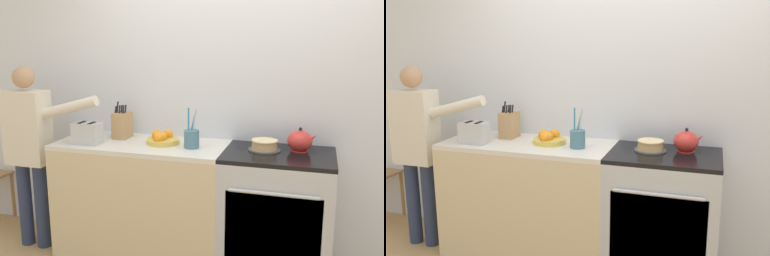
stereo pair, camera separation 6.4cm
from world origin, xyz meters
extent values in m
cube|color=silver|center=(0.00, 0.61, 1.30)|extent=(8.00, 0.04, 2.60)
cube|color=beige|center=(-0.73, 0.30, 0.44)|extent=(1.33, 0.59, 0.89)
cube|color=silver|center=(-0.73, 0.30, 0.90)|extent=(1.33, 0.59, 0.03)
cube|color=#B7BABF|center=(0.33, 0.30, 0.45)|extent=(0.79, 0.59, 0.89)
cube|color=black|center=(0.33, 0.01, 0.47)|extent=(0.64, 0.01, 0.49)
cylinder|color=#B7BABF|center=(0.33, -0.02, 0.73)|extent=(0.59, 0.02, 0.02)
cube|color=black|center=(0.33, 0.30, 0.91)|extent=(0.79, 0.59, 0.03)
cylinder|color=#4C4C51|center=(0.22, 0.34, 0.93)|extent=(0.23, 0.23, 0.01)
cylinder|color=tan|center=(0.22, 0.34, 0.95)|extent=(0.19, 0.19, 0.03)
cylinder|color=tan|center=(0.22, 0.34, 0.98)|extent=(0.18, 0.18, 0.03)
cylinder|color=beige|center=(0.22, 0.34, 1.00)|extent=(0.19, 0.19, 0.01)
cylinder|color=red|center=(0.47, 0.40, 0.93)|extent=(0.12, 0.12, 0.01)
ellipsoid|color=red|center=(0.47, 0.40, 1.00)|extent=(0.18, 0.18, 0.15)
cone|color=red|center=(0.55, 0.40, 1.02)|extent=(0.09, 0.04, 0.08)
sphere|color=black|center=(0.47, 0.40, 1.08)|extent=(0.02, 0.02, 0.02)
cube|color=tan|center=(-0.94, 0.41, 1.03)|extent=(0.11, 0.17, 0.21)
cylinder|color=black|center=(-0.97, 0.38, 1.16)|extent=(0.01, 0.03, 0.06)
cylinder|color=black|center=(-0.94, 0.37, 1.16)|extent=(0.01, 0.03, 0.07)
cylinder|color=black|center=(-0.91, 0.37, 1.16)|extent=(0.01, 0.03, 0.07)
cylinder|color=black|center=(-0.97, 0.41, 1.17)|extent=(0.01, 0.04, 0.09)
cylinder|color=black|center=(-0.94, 0.41, 1.16)|extent=(0.01, 0.03, 0.06)
cylinder|color=black|center=(-0.91, 0.41, 1.16)|extent=(0.01, 0.03, 0.06)
cylinder|color=#477084|center=(-0.31, 0.26, 0.99)|extent=(0.11, 0.11, 0.13)
cylinder|color=teal|center=(-0.33, 0.26, 1.09)|extent=(0.02, 0.03, 0.25)
cylinder|color=teal|center=(-0.31, 0.29, 1.08)|extent=(0.06, 0.01, 0.22)
cylinder|color=#B7BABF|center=(-0.29, 0.28, 1.09)|extent=(0.05, 0.03, 0.25)
cylinder|color=gold|center=(-0.56, 0.33, 0.94)|extent=(0.26, 0.26, 0.04)
sphere|color=orange|center=(-0.56, 0.30, 0.98)|extent=(0.08, 0.08, 0.08)
sphere|color=orange|center=(-0.54, 0.40, 0.98)|extent=(0.08, 0.08, 0.08)
sphere|color=orange|center=(-0.57, 0.27, 0.98)|extent=(0.08, 0.08, 0.08)
sphere|color=orange|center=(-0.61, 0.35, 0.98)|extent=(0.08, 0.08, 0.08)
sphere|color=orange|center=(-0.55, 0.32, 0.98)|extent=(0.07, 0.07, 0.07)
cube|color=#B7BABF|center=(-1.11, 0.16, 1.00)|extent=(0.21, 0.14, 0.16)
cube|color=black|center=(-1.16, 0.16, 1.09)|extent=(0.03, 0.09, 0.00)
cube|color=black|center=(-1.07, 0.16, 1.09)|extent=(0.03, 0.09, 0.00)
cube|color=black|center=(-1.23, 0.16, 1.04)|extent=(0.02, 0.02, 0.01)
cylinder|color=#283351|center=(-1.73, 0.15, 0.36)|extent=(0.11, 0.11, 0.72)
cylinder|color=#283351|center=(-1.57, 0.15, 0.36)|extent=(0.11, 0.11, 0.72)
cube|color=beige|center=(-1.65, 0.15, 1.02)|extent=(0.34, 0.20, 0.60)
cylinder|color=beige|center=(-1.86, 0.15, 1.06)|extent=(0.08, 0.08, 0.51)
cylinder|color=beige|center=(-1.26, 0.15, 1.20)|extent=(0.51, 0.08, 0.21)
sphere|color=tan|center=(-1.65, 0.15, 1.42)|extent=(0.17, 0.17, 0.17)
cylinder|color=#997047|center=(-2.22, 0.60, 0.22)|extent=(0.04, 0.04, 0.45)
camera|label=1|loc=(0.57, -2.69, 1.73)|focal=40.00mm
camera|label=2|loc=(0.63, -2.68, 1.73)|focal=40.00mm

